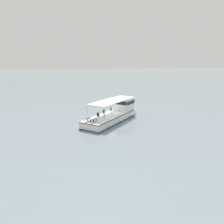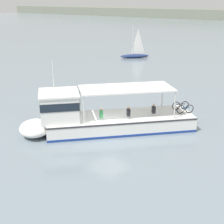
# 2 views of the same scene
# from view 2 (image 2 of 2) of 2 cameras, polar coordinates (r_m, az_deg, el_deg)

# --- Properties ---
(ground_plane) EXTENTS (400.00, 400.00, 0.00)m
(ground_plane) POSITION_cam_2_polar(r_m,az_deg,el_deg) (23.99, -0.56, -3.99)
(ground_plane) COLOR gray
(ferry_main) EXTENTS (10.53, 11.73, 5.32)m
(ferry_main) POSITION_cam_2_polar(r_m,az_deg,el_deg) (24.47, -2.34, -1.00)
(ferry_main) COLOR white
(ferry_main) RESTS_ON ground
(sailboat_mid_channel) EXTENTS (4.16, 4.58, 5.40)m
(sailboat_mid_channel) POSITION_cam_2_polar(r_m,az_deg,el_deg) (56.34, 3.92, 9.76)
(sailboat_mid_channel) COLOR navy
(sailboat_mid_channel) RESTS_ON ground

